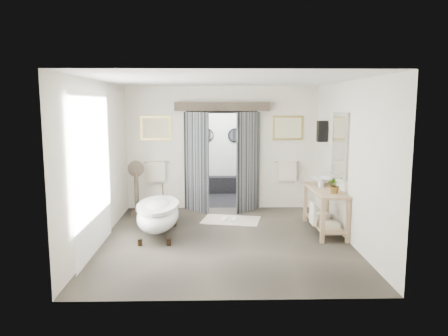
{
  "coord_description": "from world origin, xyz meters",
  "views": [
    {
      "loc": [
        -0.2,
        -7.77,
        2.49
      ],
      "look_at": [
        0.0,
        0.6,
        1.25
      ],
      "focal_mm": 35.0,
      "sensor_mm": 36.0,
      "label": 1
    }
  ],
  "objects_px": {
    "clawfoot_tub": "(158,214)",
    "vanity": "(324,206)",
    "basin": "(322,181)",
    "rug": "(231,220)"
  },
  "relations": [
    {
      "from": "clawfoot_tub",
      "to": "rug",
      "type": "xyz_separation_m",
      "value": [
        1.42,
        1.04,
        -0.4
      ]
    },
    {
      "from": "clawfoot_tub",
      "to": "vanity",
      "type": "relative_size",
      "value": 1.08
    },
    {
      "from": "clawfoot_tub",
      "to": "rug",
      "type": "relative_size",
      "value": 1.44
    },
    {
      "from": "rug",
      "to": "basin",
      "type": "height_order",
      "value": "basin"
    },
    {
      "from": "vanity",
      "to": "clawfoot_tub",
      "type": "bearing_deg",
      "value": -176.71
    },
    {
      "from": "vanity",
      "to": "basin",
      "type": "relative_size",
      "value": 3.48
    },
    {
      "from": "clawfoot_tub",
      "to": "rug",
      "type": "bearing_deg",
      "value": 36.03
    },
    {
      "from": "vanity",
      "to": "basin",
      "type": "height_order",
      "value": "basin"
    },
    {
      "from": "clawfoot_tub",
      "to": "vanity",
      "type": "height_order",
      "value": "vanity"
    },
    {
      "from": "clawfoot_tub",
      "to": "basin",
      "type": "relative_size",
      "value": 3.76
    }
  ]
}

